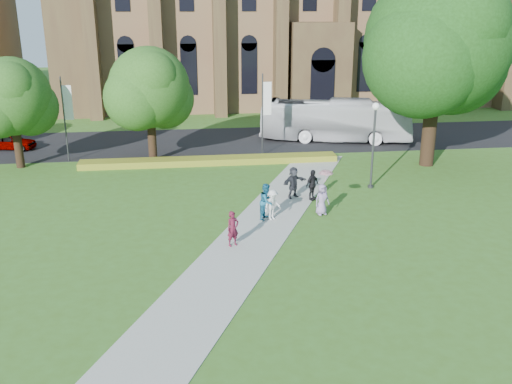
{
  "coord_description": "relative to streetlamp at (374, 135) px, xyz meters",
  "views": [
    {
      "loc": [
        -3.74,
        -25.61,
        10.81
      ],
      "look_at": [
        -0.2,
        1.8,
        1.6
      ],
      "focal_mm": 40.0,
      "sensor_mm": 36.0,
      "label": 1
    }
  ],
  "objects": [
    {
      "name": "footpath",
      "position": [
        -7.5,
        -5.5,
        -3.28
      ],
      "size": [
        15.58,
        28.54,
        0.04
      ],
      "primitive_type": "cube",
      "rotation": [
        0.0,
        0.0,
        -0.44
      ],
      "color": "#B2B2A8",
      "rests_on": "ground"
    },
    {
      "name": "pedestrian_0",
      "position": [
        -9.18,
        -7.75,
        -2.41
      ],
      "size": [
        0.73,
        0.65,
        1.69
      ],
      "primitive_type": "imported",
      "rotation": [
        0.0,
        0.0,
        0.49
      ],
      "color": "#541326",
      "rests_on": "footpath"
    },
    {
      "name": "pedestrian_4",
      "position": [
        -4.11,
        -4.24,
        -2.42
      ],
      "size": [
        0.94,
        0.76,
        1.67
      ],
      "primitive_type": "imported",
      "rotation": [
        0.0,
        0.0,
        0.32
      ],
      "color": "gray",
      "rests_on": "footpath"
    },
    {
      "name": "pedestrian_5",
      "position": [
        -5.08,
        -1.29,
        -2.35
      ],
      "size": [
        1.73,
        1.3,
        1.82
      ],
      "primitive_type": "imported",
      "rotation": [
        0.0,
        0.0,
        0.52
      ],
      "color": "#26272E",
      "rests_on": "footpath"
    },
    {
      "name": "ground",
      "position": [
        -7.5,
        -6.5,
        -3.3
      ],
      "size": [
        160.0,
        160.0,
        0.0
      ],
      "primitive_type": "plane",
      "color": "#3C601D",
      "rests_on": "ground"
    },
    {
      "name": "banner_pole_0",
      "position": [
        -5.39,
        8.7,
        0.09
      ],
      "size": [
        0.7,
        0.1,
        6.0
      ],
      "color": "#38383D",
      "rests_on": "ground"
    },
    {
      "name": "tour_coach",
      "position": [
        1.0,
        12.42,
        -1.58
      ],
      "size": [
        12.5,
        5.85,
        3.39
      ],
      "primitive_type": "imported",
      "rotation": [
        0.0,
        0.0,
        1.31
      ],
      "color": "silver",
      "rests_on": "road"
    },
    {
      "name": "parasol",
      "position": [
        -3.93,
        -4.14,
        -1.25
      ],
      "size": [
        0.92,
        0.92,
        0.67
      ],
      "primitive_type": "imported",
      "rotation": [
        0.0,
        0.0,
        0.24
      ],
      "color": "#C68B94",
      "rests_on": "pedestrian_4"
    },
    {
      "name": "pedestrian_2",
      "position": [
        -6.84,
        -4.63,
        -2.45
      ],
      "size": [
        1.2,
        1.08,
        1.62
      ],
      "primitive_type": "imported",
      "rotation": [
        0.0,
        0.0,
        0.59
      ],
      "color": "silver",
      "rests_on": "footpath"
    },
    {
      "name": "banner_pole_1",
      "position": [
        -19.39,
        8.7,
        0.09
      ],
      "size": [
        0.7,
        0.1,
        6.0
      ],
      "color": "#38383D",
      "rests_on": "ground"
    },
    {
      "name": "large_tree",
      "position": [
        5.5,
        4.5,
        5.07
      ],
      "size": [
        9.6,
        9.6,
        13.2
      ],
      "color": "#332114",
      "rests_on": "ground"
    },
    {
      "name": "street_tree_1",
      "position": [
        -13.5,
        8.0,
        1.93
      ],
      "size": [
        5.6,
        5.6,
        8.05
      ],
      "color": "#332114",
      "rests_on": "ground"
    },
    {
      "name": "pedestrian_3",
      "position": [
        -4.1,
        -1.83,
        -2.37
      ],
      "size": [
        1.08,
        0.99,
        1.78
      ],
      "primitive_type": "imported",
      "rotation": [
        0.0,
        0.0,
        0.68
      ],
      "color": "black",
      "rests_on": "footpath"
    },
    {
      "name": "streetlamp",
      "position": [
        0.0,
        0.0,
        0.0
      ],
      "size": [
        0.44,
        0.44,
        5.24
      ],
      "color": "#38383D",
      "rests_on": "ground"
    },
    {
      "name": "street_tree_0",
      "position": [
        -22.5,
        7.5,
        1.58
      ],
      "size": [
        5.2,
        5.2,
        7.5
      ],
      "color": "#332114",
      "rests_on": "ground"
    },
    {
      "name": "road",
      "position": [
        -7.5,
        13.5,
        -3.29
      ],
      "size": [
        160.0,
        10.0,
        0.02
      ],
      "primitive_type": "cube",
      "color": "black",
      "rests_on": "ground"
    },
    {
      "name": "flower_hedge",
      "position": [
        -9.5,
        6.7,
        -3.07
      ],
      "size": [
        18.0,
        1.4,
        0.45
      ],
      "primitive_type": "cube",
      "color": "#B39523",
      "rests_on": "ground"
    },
    {
      "name": "pedestrian_1",
      "position": [
        -7.13,
        -4.51,
        -2.3
      ],
      "size": [
        1.09,
        1.17,
        1.92
      ],
      "primitive_type": "imported",
      "rotation": [
        0.0,
        0.0,
        1.05
      ],
      "color": "#185A7B",
      "rests_on": "footpath"
    },
    {
      "name": "car_0",
      "position": [
        -24.5,
        12.78,
        -2.64
      ],
      "size": [
        3.96,
        2.32,
        1.27
      ],
      "primitive_type": "imported",
      "rotation": [
        0.0,
        0.0,
        1.34
      ],
      "color": "gray",
      "rests_on": "road"
    }
  ]
}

